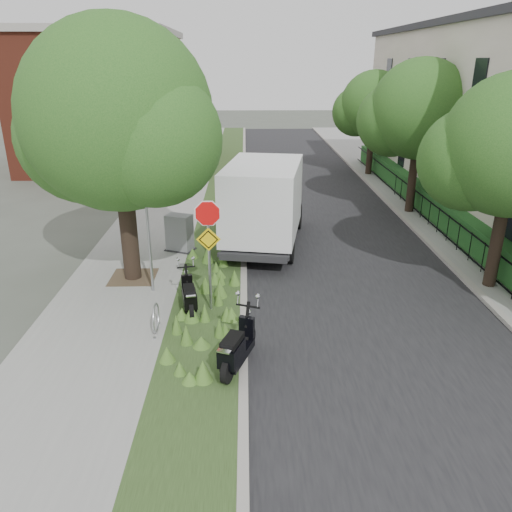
{
  "coord_description": "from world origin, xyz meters",
  "views": [
    {
      "loc": [
        -0.42,
        -11.72,
        6.54
      ],
      "look_at": [
        -0.14,
        1.56,
        1.3
      ],
      "focal_mm": 35.0,
      "sensor_mm": 36.0,
      "label": 1
    }
  ],
  "objects_px": {
    "box_truck": "(265,199)",
    "utility_cabinet": "(179,233)",
    "sign_assembly": "(208,233)",
    "scooter_far": "(235,352)",
    "scooter_near": "(189,299)"
  },
  "relations": [
    {
      "from": "box_truck",
      "to": "utility_cabinet",
      "type": "relative_size",
      "value": 4.81
    },
    {
      "from": "utility_cabinet",
      "to": "sign_assembly",
      "type": "bearing_deg",
      "value": -73.19
    },
    {
      "from": "utility_cabinet",
      "to": "box_truck",
      "type": "bearing_deg",
      "value": 14.37
    },
    {
      "from": "scooter_far",
      "to": "box_truck",
      "type": "relative_size",
      "value": 0.29
    },
    {
      "from": "scooter_far",
      "to": "utility_cabinet",
      "type": "distance_m",
      "value": 7.85
    },
    {
      "from": "scooter_near",
      "to": "scooter_far",
      "type": "xyz_separation_m",
      "value": [
        1.29,
        -2.76,
        0.06
      ]
    },
    {
      "from": "scooter_near",
      "to": "scooter_far",
      "type": "height_order",
      "value": "scooter_far"
    },
    {
      "from": "box_truck",
      "to": "sign_assembly",
      "type": "bearing_deg",
      "value": -107.34
    },
    {
      "from": "sign_assembly",
      "to": "scooter_near",
      "type": "distance_m",
      "value": 1.91
    },
    {
      "from": "scooter_near",
      "to": "box_truck",
      "type": "distance_m",
      "value": 6.15
    },
    {
      "from": "sign_assembly",
      "to": "scooter_near",
      "type": "relative_size",
      "value": 1.93
    },
    {
      "from": "scooter_near",
      "to": "box_truck",
      "type": "xyz_separation_m",
      "value": [
        2.26,
        5.58,
        1.26
      ]
    },
    {
      "from": "sign_assembly",
      "to": "utility_cabinet",
      "type": "xyz_separation_m",
      "value": [
        -1.4,
        4.63,
        -1.58
      ]
    },
    {
      "from": "box_truck",
      "to": "scooter_far",
      "type": "bearing_deg",
      "value": -96.62
    },
    {
      "from": "scooter_far",
      "to": "utility_cabinet",
      "type": "bearing_deg",
      "value": 105.73
    }
  ]
}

